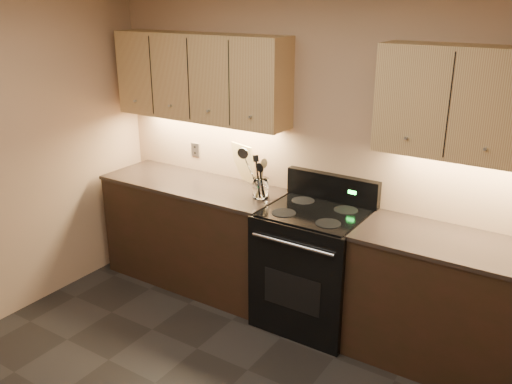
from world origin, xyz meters
TOP-DOWN VIEW (x-y plane):
  - wall_back at (0.00, 2.00)m, footprint 4.00×0.04m
  - counter_left at (-1.10, 1.70)m, footprint 1.62×0.62m
  - counter_right at (1.18, 1.70)m, footprint 1.46×0.62m
  - stove at (0.08, 1.68)m, footprint 0.76×0.68m
  - upper_cab_left at (-1.10, 1.85)m, footprint 1.60×0.30m
  - upper_cab_right at (1.18, 1.85)m, footprint 1.44×0.30m
  - outlet_plate at (-1.30, 1.99)m, footprint 0.08×0.01m
  - utensil_crock at (-0.42, 1.71)m, footprint 0.17×0.17m
  - cutting_board at (-0.75, 1.96)m, footprint 0.27×0.15m
  - wooden_spoon at (-0.44, 1.71)m, footprint 0.12×0.07m
  - black_spoon at (-0.41, 1.73)m, footprint 0.10×0.16m
  - black_turner at (-0.40, 1.68)m, footprint 0.16×0.13m
  - steel_skimmer at (-0.40, 1.70)m, footprint 0.25×0.16m

SIDE VIEW (x-z plane):
  - counter_left at x=-1.10m, z-range 0.00..0.93m
  - counter_right at x=1.18m, z-range 0.00..0.93m
  - stove at x=0.08m, z-range -0.09..1.05m
  - utensil_crock at x=-0.42m, z-range 0.92..1.08m
  - cutting_board at x=-0.75m, z-range 0.93..1.26m
  - black_spoon at x=-0.41m, z-range 0.94..1.25m
  - wooden_spoon at x=-0.44m, z-range 0.94..1.26m
  - black_turner at x=-0.40m, z-range 0.94..1.29m
  - outlet_plate at x=-1.30m, z-range 1.06..1.18m
  - steel_skimmer at x=-0.40m, z-range 0.94..1.35m
  - wall_back at x=0.00m, z-range 0.00..2.60m
  - upper_cab_left at x=-1.10m, z-range 1.45..2.15m
  - upper_cab_right at x=1.18m, z-range 1.45..2.15m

